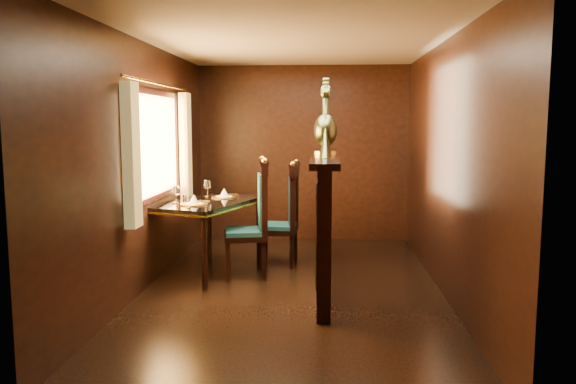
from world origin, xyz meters
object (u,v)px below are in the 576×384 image
at_px(chair_left, 256,214).
at_px(chair_right, 288,211).
at_px(dining_table, 206,207).
at_px(peacock_right, 326,119).
at_px(peacock_left, 326,116).

relative_size(chair_left, chair_right, 1.05).
height_order(dining_table, chair_left, chair_left).
bearing_deg(peacock_right, peacock_left, -90.00).
xyz_separation_m(peacock_left, peacock_right, (0.00, 0.13, -0.03)).
height_order(chair_left, peacock_left, peacock_left).
xyz_separation_m(dining_table, chair_right, (0.90, 0.37, -0.09)).
xyz_separation_m(chair_left, chair_right, (0.32, 0.48, -0.03)).
relative_size(chair_right, peacock_left, 1.57).
distance_m(chair_left, peacock_left, 1.33).
relative_size(dining_table, chair_left, 1.20).
bearing_deg(peacock_right, chair_left, 171.01).
height_order(dining_table, peacock_right, peacock_right).
relative_size(chair_left, peacock_left, 1.66).
bearing_deg(peacock_right, chair_right, 126.11).
bearing_deg(chair_right, peacock_left, -56.51).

